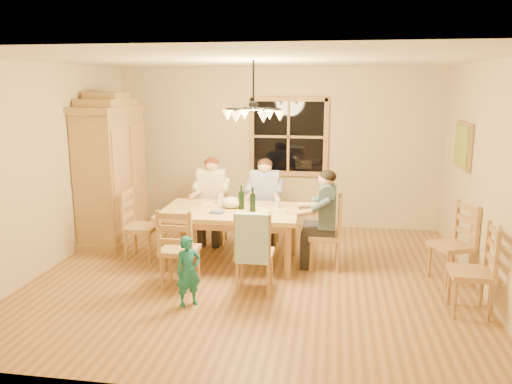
% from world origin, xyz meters
% --- Properties ---
extents(floor, '(5.50, 5.50, 0.00)m').
position_xyz_m(floor, '(0.00, 0.00, 0.00)').
color(floor, brown).
rests_on(floor, ground).
extents(ceiling, '(5.50, 5.00, 0.02)m').
position_xyz_m(ceiling, '(0.00, 0.00, 2.70)').
color(ceiling, white).
rests_on(ceiling, wall_back).
extents(wall_back, '(5.50, 0.02, 2.70)m').
position_xyz_m(wall_back, '(0.00, 2.50, 1.35)').
color(wall_back, beige).
rests_on(wall_back, floor).
extents(wall_left, '(0.02, 5.00, 2.70)m').
position_xyz_m(wall_left, '(-2.75, 0.00, 1.35)').
color(wall_left, beige).
rests_on(wall_left, floor).
extents(wall_right, '(0.02, 5.00, 2.70)m').
position_xyz_m(wall_right, '(2.75, 0.00, 1.35)').
color(wall_right, beige).
rests_on(wall_right, floor).
extents(window, '(1.30, 0.06, 1.30)m').
position_xyz_m(window, '(0.20, 2.47, 1.55)').
color(window, black).
rests_on(window, wall_back).
extents(painting, '(0.06, 0.78, 0.64)m').
position_xyz_m(painting, '(2.71, 1.20, 1.60)').
color(painting, '#9E7B44').
rests_on(painting, wall_right).
extents(chandelier, '(0.77, 0.68, 0.71)m').
position_xyz_m(chandelier, '(-0.00, 0.00, 2.08)').
color(chandelier, black).
rests_on(chandelier, ceiling).
extents(armoire, '(0.66, 1.40, 2.30)m').
position_xyz_m(armoire, '(-2.42, 1.21, 1.06)').
color(armoire, '#9E7B44').
rests_on(armoire, floor).
extents(dining_table, '(1.85, 1.15, 0.76)m').
position_xyz_m(dining_table, '(-0.39, 0.45, 0.66)').
color(dining_table, tan).
rests_on(dining_table, floor).
extents(chair_far_left, '(0.45, 0.43, 0.99)m').
position_xyz_m(chair_far_left, '(-0.86, 1.31, 0.30)').
color(chair_far_left, '#AD7F4C').
rests_on(chair_far_left, floor).
extents(chair_far_right, '(0.45, 0.43, 0.99)m').
position_xyz_m(chair_far_right, '(-0.04, 1.32, 0.30)').
color(chair_far_right, '#AD7F4C').
rests_on(chair_far_right, floor).
extents(chair_near_left, '(0.45, 0.43, 0.99)m').
position_xyz_m(chair_near_left, '(-0.84, -0.43, 0.30)').
color(chair_near_left, '#AD7F4C').
rests_on(chair_near_left, floor).
extents(chair_near_right, '(0.45, 0.43, 0.99)m').
position_xyz_m(chair_near_right, '(0.08, -0.41, 0.30)').
color(chair_near_right, '#AD7F4C').
rests_on(chair_near_right, floor).
extents(chair_end_left, '(0.43, 0.45, 0.99)m').
position_xyz_m(chair_end_left, '(-1.67, 0.43, 0.30)').
color(chair_end_left, '#AD7F4C').
rests_on(chair_end_left, floor).
extents(chair_end_right, '(0.43, 0.45, 0.99)m').
position_xyz_m(chair_end_right, '(0.89, 0.46, 0.30)').
color(chair_end_right, '#AD7F4C').
rests_on(chair_end_right, floor).
extents(adult_woman, '(0.40, 0.42, 0.87)m').
position_xyz_m(adult_woman, '(-0.86, 1.31, 0.84)').
color(adult_woman, beige).
rests_on(adult_woman, floor).
extents(adult_plaid_man, '(0.40, 0.42, 0.87)m').
position_xyz_m(adult_plaid_man, '(-0.04, 1.32, 0.84)').
color(adult_plaid_man, '#354893').
rests_on(adult_plaid_man, floor).
extents(adult_slate_man, '(0.42, 0.40, 0.87)m').
position_xyz_m(adult_slate_man, '(0.89, 0.46, 0.84)').
color(adult_slate_man, '#3D5362').
rests_on(adult_slate_man, floor).
extents(towel, '(0.38, 0.10, 0.58)m').
position_xyz_m(towel, '(0.08, -0.60, 0.70)').
color(towel, '#99C2D0').
rests_on(towel, chair_near_right).
extents(wine_bottle_a, '(0.08, 0.08, 0.33)m').
position_xyz_m(wine_bottle_a, '(-0.25, 0.50, 0.93)').
color(wine_bottle_a, black).
rests_on(wine_bottle_a, dining_table).
extents(wine_bottle_b, '(0.08, 0.08, 0.33)m').
position_xyz_m(wine_bottle_b, '(-0.08, 0.39, 0.93)').
color(wine_bottle_b, black).
rests_on(wine_bottle_b, dining_table).
extents(plate_woman, '(0.26, 0.26, 0.02)m').
position_xyz_m(plate_woman, '(-0.83, 0.74, 0.77)').
color(plate_woman, white).
rests_on(plate_woman, dining_table).
extents(plate_plaid, '(0.26, 0.26, 0.02)m').
position_xyz_m(plate_plaid, '(-0.12, 0.75, 0.77)').
color(plate_plaid, white).
rests_on(plate_plaid, dining_table).
extents(plate_slate, '(0.26, 0.26, 0.02)m').
position_xyz_m(plate_slate, '(0.31, 0.41, 0.77)').
color(plate_slate, white).
rests_on(plate_slate, dining_table).
extents(wine_glass_a, '(0.06, 0.06, 0.14)m').
position_xyz_m(wine_glass_a, '(-0.61, 0.73, 0.83)').
color(wine_glass_a, silver).
rests_on(wine_glass_a, dining_table).
extents(wine_glass_b, '(0.06, 0.06, 0.14)m').
position_xyz_m(wine_glass_b, '(0.23, 0.62, 0.83)').
color(wine_glass_b, silver).
rests_on(wine_glass_b, dining_table).
extents(cap, '(0.20, 0.20, 0.11)m').
position_xyz_m(cap, '(0.12, 0.13, 0.82)').
color(cap, tan).
rests_on(cap, dining_table).
extents(napkin, '(0.18, 0.14, 0.03)m').
position_xyz_m(napkin, '(-0.52, 0.23, 0.78)').
color(napkin, '#4D5C8E').
rests_on(napkin, dining_table).
extents(cloth_bundle, '(0.28, 0.22, 0.15)m').
position_xyz_m(cloth_bundle, '(-0.39, 0.53, 0.84)').
color(cloth_bundle, beige).
rests_on(cloth_bundle, dining_table).
extents(child, '(0.35, 0.33, 0.80)m').
position_xyz_m(child, '(-0.58, -0.95, 0.40)').
color(child, '#18676D').
rests_on(child, floor).
extents(chair_spare_front, '(0.44, 0.46, 0.99)m').
position_xyz_m(chair_spare_front, '(2.45, -0.66, 0.30)').
color(chair_spare_front, '#AD7F4C').
rests_on(chair_spare_front, floor).
extents(chair_spare_back, '(0.56, 0.57, 0.99)m').
position_xyz_m(chair_spare_back, '(2.45, 0.26, 0.30)').
color(chair_spare_back, '#AD7F4C').
rests_on(chair_spare_back, floor).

